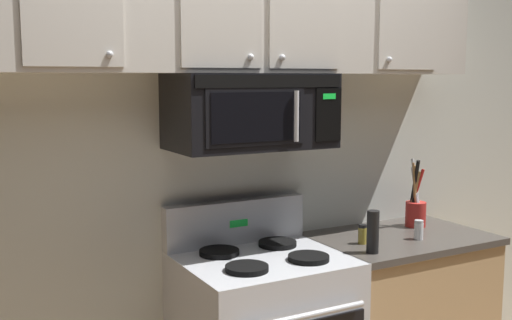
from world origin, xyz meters
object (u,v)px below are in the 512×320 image
(over_range_microwave, at_px, (251,111))
(salt_shaker, at_px, (419,230))
(spice_jar, at_px, (362,234))
(utensil_crock_red, at_px, (415,207))
(pepper_mill, at_px, (373,232))

(over_range_microwave, height_order, salt_shaker, over_range_microwave)
(over_range_microwave, height_order, spice_jar, over_range_microwave)
(utensil_crock_red, height_order, salt_shaker, utensil_crock_red)
(over_range_microwave, distance_m, spice_jar, 0.85)
(over_range_microwave, bearing_deg, spice_jar, -15.28)
(utensil_crock_red, distance_m, spice_jar, 0.52)
(utensil_crock_red, xyz_separation_m, salt_shaker, (-0.18, -0.22, -0.06))
(utensil_crock_red, relative_size, spice_jar, 3.85)
(pepper_mill, bearing_deg, salt_shaker, 12.35)
(over_range_microwave, relative_size, spice_jar, 7.64)
(pepper_mill, bearing_deg, spice_jar, 68.21)
(salt_shaker, bearing_deg, pepper_mill, -167.65)
(over_range_microwave, bearing_deg, salt_shaker, -14.54)
(spice_jar, bearing_deg, over_range_microwave, 164.72)
(over_range_microwave, xyz_separation_m, utensil_crock_red, (1.05, -0.00, -0.57))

